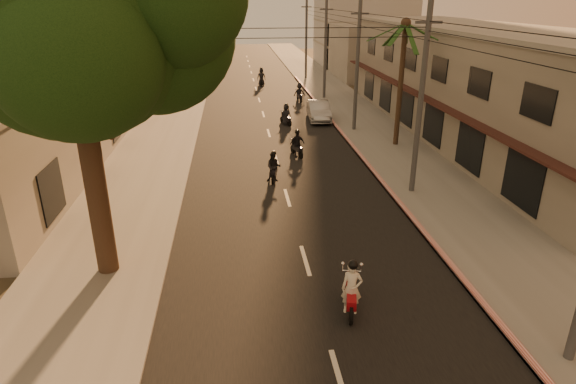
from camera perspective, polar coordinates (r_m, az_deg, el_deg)
name	(u,v)px	position (r m, az deg, el deg)	size (l,w,h in m)	color
ground	(314,291)	(16.24, 3.10, -11.65)	(160.00, 160.00, 0.00)	#383023
road	(269,133)	(34.58, -2.30, 6.99)	(10.00, 140.00, 0.02)	black
sidewalk_right	(371,129)	(35.86, 9.84, 7.32)	(5.00, 140.00, 0.12)	slate
sidewalk_left	(161,136)	(34.86, -14.77, 6.48)	(5.00, 140.00, 0.12)	slate
curb_stripe	(356,150)	(30.59, 8.02, 4.94)	(0.20, 60.00, 0.20)	#B41D13
shophouse_row	(476,83)	(35.70, 21.35, 11.99)	(8.80, 34.20, 7.30)	gray
left_building	(22,123)	(30.35, -29.00, 7.14)	(8.20, 24.20, 5.20)	#A19C92
broadleaf_tree	(84,17)	(16.03, -23.05, 18.55)	(9.60, 8.70, 12.10)	black
palm_tree	(405,31)	(31.13, 13.72, 18.08)	(5.00, 5.00, 8.20)	black
utility_poles	(359,37)	(34.47, 8.38, 17.76)	(1.20, 48.26, 9.00)	#38383A
filler_right	(369,51)	(60.85, 9.59, 16.14)	(8.00, 14.00, 6.00)	#A19C92
filler_left_near	(108,76)	(49.18, -20.57, 12.78)	(8.00, 14.00, 4.40)	#A19C92
filler_left_far	(140,44)	(66.56, -17.19, 16.42)	(8.00, 14.00, 7.00)	#A19C92
scooter_red	(352,289)	(14.97, 7.56, -11.35)	(0.88, 1.83, 1.83)	black
scooter_mid_a	(274,167)	(25.17, -1.70, 2.94)	(0.99, 1.67, 1.66)	black
scooter_mid_b	(297,144)	(29.18, 1.09, 5.68)	(1.14, 1.68, 1.69)	black
scooter_far_a	(286,115)	(36.68, -0.22, 9.09)	(1.12, 1.60, 1.66)	black
scooter_far_b	(299,93)	(45.27, 1.37, 11.65)	(1.20, 1.79, 1.76)	black
parked_car	(319,111)	(38.31, 3.66, 9.59)	(1.84, 4.61, 1.49)	#A2A4AA
scooter_far_c	(261,77)	(53.94, -3.17, 13.40)	(1.03, 2.00, 1.97)	black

